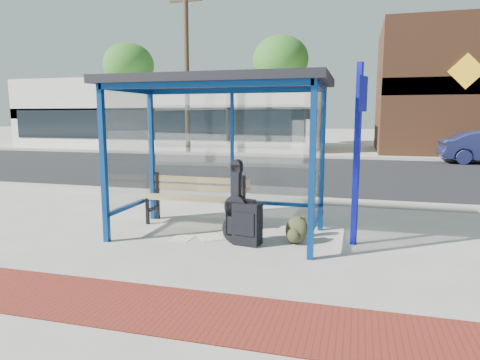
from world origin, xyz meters
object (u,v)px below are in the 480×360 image
(bench, at_px, (197,196))
(suitcase, at_px, (247,224))
(guitar_bag, at_px, (237,215))
(backpack, at_px, (296,231))

(bench, bearing_deg, suitcase, -39.27)
(bench, xyz_separation_m, suitcase, (1.15, -0.96, -0.17))
(guitar_bag, relative_size, suitcase, 1.72)
(guitar_bag, bearing_deg, suitcase, 8.31)
(bench, bearing_deg, guitar_bag, -43.21)
(guitar_bag, distance_m, backpack, 0.90)
(guitar_bag, bearing_deg, bench, 148.48)
(guitar_bag, bearing_deg, backpack, 28.37)
(bench, height_order, suitcase, bench)
(guitar_bag, xyz_separation_m, suitcase, (0.16, -0.01, -0.11))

